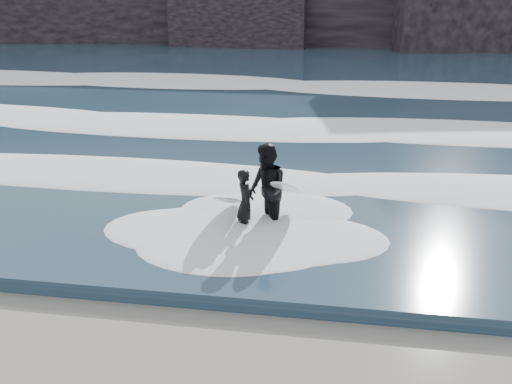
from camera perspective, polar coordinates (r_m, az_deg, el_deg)
sea at (r=35.91m, az=7.24°, el=10.19°), size 90.00×52.00×0.30m
foam_near at (r=16.38m, az=3.55°, el=0.70°), size 60.00×3.20×0.20m
foam_mid at (r=23.10m, az=5.54°, el=6.10°), size 60.00×4.00×0.24m
foam_far at (r=31.92m, az=6.87°, el=9.67°), size 60.00×4.80×0.30m
surfer_left at (r=13.96m, az=-1.42°, el=-0.92°), size 0.98×2.00×1.53m
surfer_right at (r=13.96m, az=1.08°, el=0.18°), size 1.35×1.98×2.04m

